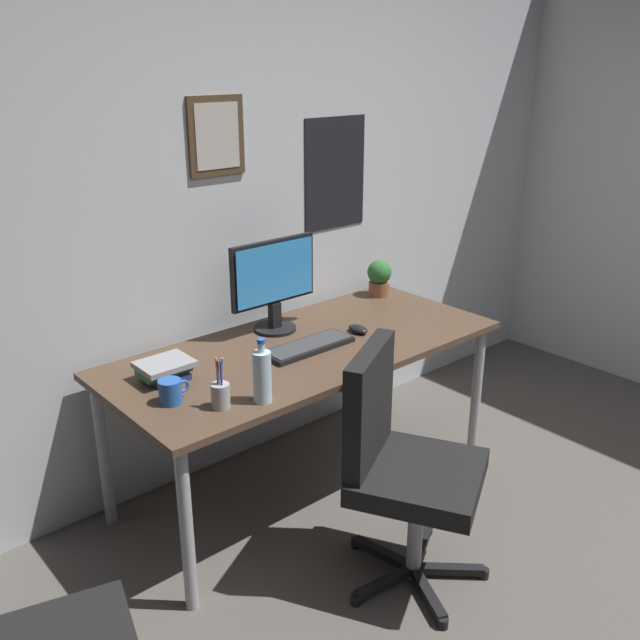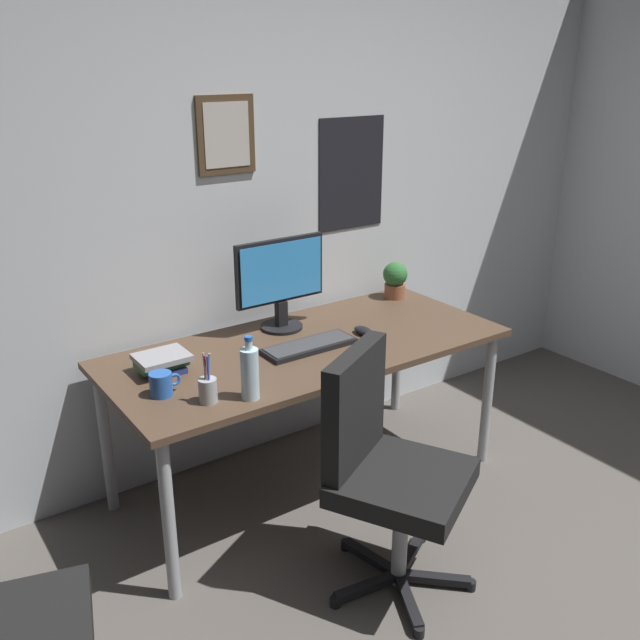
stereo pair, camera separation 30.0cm
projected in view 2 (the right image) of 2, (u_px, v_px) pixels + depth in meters
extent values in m
cube|color=silver|center=(283.00, 196.00, 3.40)|extent=(4.40, 0.08, 2.60)
cube|color=#4C3823|center=(226.00, 135.00, 3.08)|extent=(0.28, 0.02, 0.34)
cube|color=beige|center=(227.00, 135.00, 3.07)|extent=(0.22, 0.00, 0.28)
cube|color=black|center=(351.00, 174.00, 3.54)|extent=(0.40, 0.01, 0.56)
cube|color=#4C3828|center=(307.00, 348.00, 3.14)|extent=(1.81, 0.80, 0.03)
cylinder|color=#9EA0A5|center=(169.00, 520.00, 2.56)|extent=(0.05, 0.05, 0.69)
cylinder|color=#9EA0A5|center=(487.00, 399.00, 3.46)|extent=(0.05, 0.05, 0.69)
cylinder|color=#9EA0A5|center=(106.00, 442.00, 3.08)|extent=(0.05, 0.05, 0.69)
cylinder|color=#9EA0A5|center=(397.00, 354.00, 3.98)|extent=(0.05, 0.05, 0.69)
cube|color=black|center=(403.00, 482.00, 2.59)|extent=(0.62, 0.62, 0.08)
cube|color=black|center=(355.00, 407.00, 2.58)|extent=(0.40, 0.26, 0.45)
cylinder|color=#9EA0A5|center=(400.00, 538.00, 2.67)|extent=(0.08, 0.08, 0.42)
cube|color=black|center=(410.00, 553.00, 2.85)|extent=(0.27, 0.17, 0.03)
cylinder|color=black|center=(421.00, 536.00, 2.98)|extent=(0.05, 0.05, 0.04)
cube|color=black|center=(371.00, 558.00, 2.83)|extent=(0.09, 0.28, 0.03)
cylinder|color=black|center=(346.00, 545.00, 2.93)|extent=(0.05, 0.05, 0.04)
cube|color=black|center=(368.00, 586.00, 2.68)|extent=(0.28, 0.08, 0.03)
cylinder|color=black|center=(335.00, 602.00, 2.62)|extent=(0.05, 0.05, 0.04)
cube|color=black|center=(408.00, 600.00, 2.61)|extent=(0.16, 0.27, 0.03)
cylinder|color=black|center=(419.00, 632.00, 2.48)|extent=(0.05, 0.05, 0.04)
cube|color=black|center=(434.00, 578.00, 2.72)|extent=(0.23, 0.22, 0.03)
cylinder|color=black|center=(471.00, 585.00, 2.70)|extent=(0.05, 0.05, 0.04)
cube|color=black|center=(12.00, 640.00, 1.91)|extent=(0.52, 0.52, 0.07)
cylinder|color=black|center=(282.00, 327.00, 3.32)|extent=(0.20, 0.20, 0.01)
cube|color=black|center=(281.00, 313.00, 3.30)|extent=(0.05, 0.04, 0.12)
cube|color=black|center=(280.00, 270.00, 3.23)|extent=(0.46, 0.02, 0.30)
cube|color=#338CD8|center=(282.00, 271.00, 3.21)|extent=(0.43, 0.00, 0.27)
cube|color=black|center=(309.00, 346.00, 3.09)|extent=(0.43, 0.15, 0.02)
cube|color=#38383A|center=(309.00, 343.00, 3.09)|extent=(0.41, 0.13, 0.00)
ellipsoid|color=black|center=(363.00, 331.00, 3.24)|extent=(0.06, 0.11, 0.04)
cylinder|color=silver|center=(250.00, 374.00, 2.61)|extent=(0.07, 0.07, 0.20)
cylinder|color=silver|center=(249.00, 344.00, 2.57)|extent=(0.03, 0.03, 0.04)
cylinder|color=#2659B2|center=(248.00, 338.00, 2.56)|extent=(0.03, 0.03, 0.01)
cylinder|color=#2659B2|center=(161.00, 384.00, 2.65)|extent=(0.09, 0.09, 0.09)
torus|color=#2659B2|center=(174.00, 380.00, 2.68)|extent=(0.05, 0.01, 0.05)
cylinder|color=brown|center=(395.00, 291.00, 3.73)|extent=(0.11, 0.11, 0.07)
sphere|color=#2D6B33|center=(395.00, 274.00, 3.70)|extent=(0.13, 0.13, 0.13)
ellipsoid|color=#287A38|center=(388.00, 272.00, 3.70)|extent=(0.07, 0.08, 0.02)
ellipsoid|color=#287A38|center=(396.00, 271.00, 3.74)|extent=(0.07, 0.08, 0.02)
ellipsoid|color=#287A38|center=(395.00, 273.00, 3.66)|extent=(0.08, 0.07, 0.02)
cylinder|color=#9EA0A5|center=(208.00, 391.00, 2.60)|extent=(0.07, 0.07, 0.09)
cylinder|color=#263FBF|center=(208.00, 373.00, 2.57)|extent=(0.01, 0.01, 0.13)
cylinder|color=red|center=(206.00, 372.00, 2.57)|extent=(0.01, 0.01, 0.13)
cylinder|color=black|center=(205.00, 371.00, 2.58)|extent=(0.01, 0.01, 0.13)
cylinder|color=#9EA0A5|center=(209.00, 370.00, 2.58)|extent=(0.01, 0.03, 0.14)
cylinder|color=#9EA0A5|center=(205.00, 371.00, 2.57)|extent=(0.01, 0.02, 0.14)
cube|color=navy|center=(163.00, 369.00, 2.86)|extent=(0.15, 0.14, 0.02)
cube|color=#33723F|center=(161.00, 363.00, 2.86)|extent=(0.20, 0.12, 0.03)
cube|color=gray|center=(162.00, 357.00, 2.84)|extent=(0.21, 0.17, 0.02)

